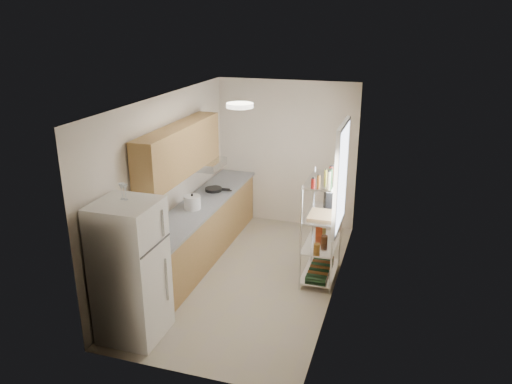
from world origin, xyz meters
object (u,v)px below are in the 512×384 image
rice_cooker (192,202)px  espresso_machine (330,197)px  cutting_board (322,215)px  refrigerator (131,271)px  frying_pan_large (214,189)px

rice_cooker → espresso_machine: 2.03m
cutting_board → espresso_machine: bearing=84.6°
refrigerator → frying_pan_large: (-0.06, 2.73, 0.08)m
cutting_board → rice_cooker: bearing=-179.5°
refrigerator → rice_cooker: size_ratio=6.72×
refrigerator → rice_cooker: 1.90m
cutting_board → frying_pan_large: bearing=156.9°
refrigerator → cutting_board: 2.68m
frying_pan_large → rice_cooker: bearing=-95.9°
rice_cooker → refrigerator: bearing=-88.1°
refrigerator → espresso_machine: refrigerator is taller
refrigerator → espresso_machine: 3.03m
rice_cooker → espresso_machine: size_ratio=0.99×
cutting_board → espresso_machine: (0.04, 0.43, 0.11)m
cutting_board → refrigerator: bearing=-134.5°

